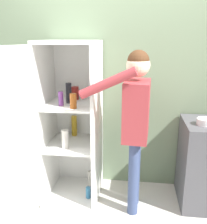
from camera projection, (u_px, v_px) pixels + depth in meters
The scene contains 4 objects.
wall_back at pixel (110, 81), 3.06m from camera, with size 7.00×0.06×2.55m.
refrigerator at pixel (62, 125), 2.79m from camera, with size 0.87×1.20×1.74m.
person at pixel (136, 113), 2.54m from camera, with size 0.66×0.55×1.66m.
bowl at pixel (205, 122), 2.61m from camera, with size 0.16×0.16×0.07m.
Camera 1 is at (0.31, -2.04, 1.78)m, focal length 42.00 mm.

